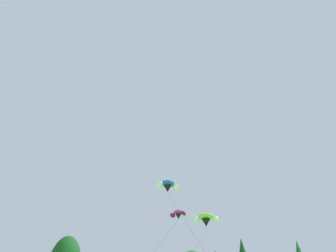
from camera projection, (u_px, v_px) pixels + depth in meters
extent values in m
ellipsoid|color=#D12893|center=(178.00, 213.00, 38.37)|extent=(1.64, 1.45, 0.77)
ellipsoid|color=#66144C|center=(184.00, 213.00, 37.86)|extent=(0.88, 1.03, 0.87)
ellipsoid|color=#66144C|center=(173.00, 215.00, 38.61)|extent=(0.99, 1.01, 0.87)
cone|color=black|center=(178.00, 217.00, 38.14)|extent=(1.01, 1.01, 0.66)
ellipsoid|color=#93D633|center=(206.00, 217.00, 39.85)|extent=(2.09, 1.28, 1.13)
ellipsoid|color=white|center=(215.00, 219.00, 39.50)|extent=(1.31, 1.09, 1.29)
ellipsoid|color=white|center=(196.00, 220.00, 39.78)|extent=(1.29, 1.09, 1.29)
cone|color=black|center=(206.00, 223.00, 39.49)|extent=(1.19, 1.19, 1.00)
ellipsoid|color=blue|center=(168.00, 184.00, 38.53)|extent=(2.18, 1.97, 0.98)
ellipsoid|color=white|center=(176.00, 187.00, 38.63)|extent=(1.34, 1.37, 1.12)
ellipsoid|color=white|center=(160.00, 185.00, 38.08)|extent=(1.21, 1.37, 1.12)
cone|color=black|center=(168.00, 189.00, 38.24)|extent=(1.34, 1.34, 0.86)
cylinder|color=black|center=(191.00, 230.00, 25.17)|extent=(7.11, 20.09, 14.90)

